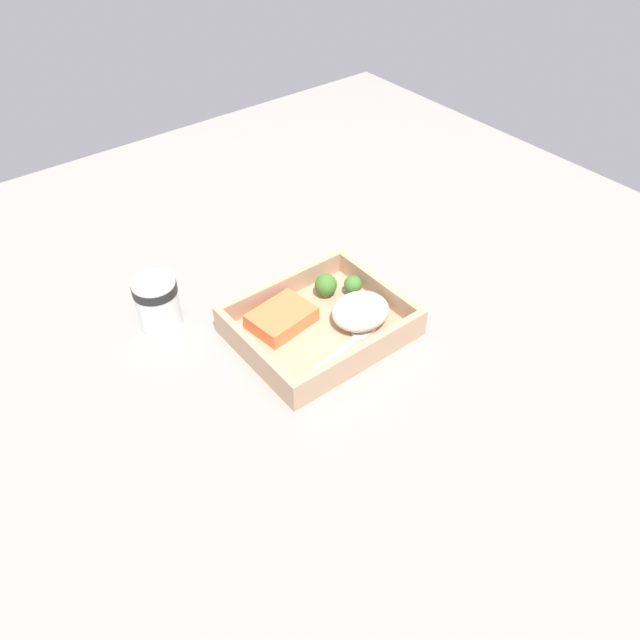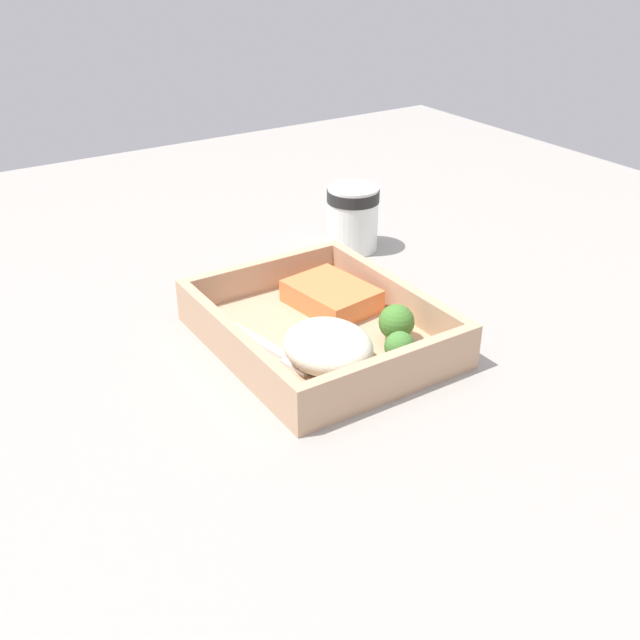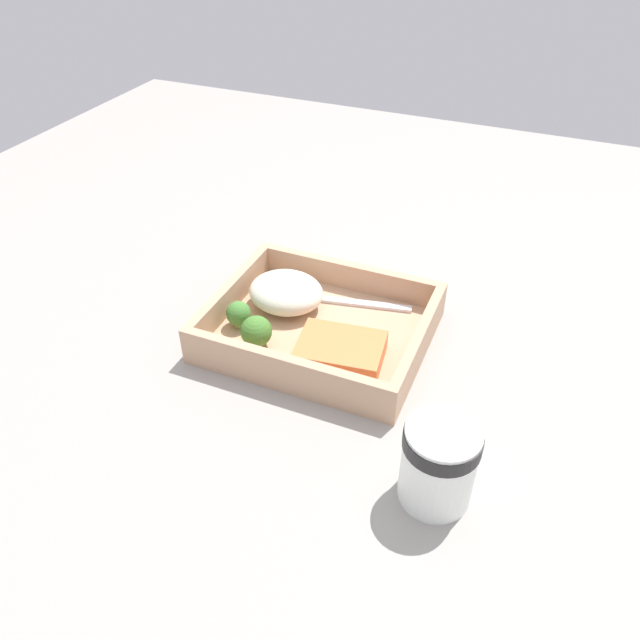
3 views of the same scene
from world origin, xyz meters
TOP-DOWN VIEW (x-y plane):
  - ground_plane at (0.00, 0.00)cm, footprint 160.00×160.00cm
  - takeout_tray at (0.00, 0.00)cm, footprint 25.81×21.19cm
  - tray_rim at (0.00, 0.00)cm, footprint 25.81×21.19cm
  - salmon_fillet at (-4.33, 4.31)cm, footprint 10.56×8.45cm
  - mashed_potatoes at (5.87, -2.86)cm, footprint 9.56×8.42cm
  - broccoli_floret_1 at (5.67, 5.67)cm, footprint 3.72×3.72cm
  - broccoli_floret_2 at (9.43, 3.17)cm, footprint 3.05×3.05cm
  - fork at (-0.45, -6.29)cm, footprint 15.81×4.74cm
  - paper_cup at (-18.85, 17.33)cm, footprint 6.95×6.95cm

SIDE VIEW (x-z plane):
  - ground_plane at x=0.00cm, z-range -2.00..0.00cm
  - takeout_tray at x=0.00cm, z-range 0.00..1.20cm
  - fork at x=-0.45cm, z-range 1.20..1.64cm
  - salmon_fillet at x=-4.33cm, z-range 1.20..3.79cm
  - tray_rim at x=0.00cm, z-range 1.20..4.83cm
  - broccoli_floret_2 at x=9.43cm, z-range 1.34..4.83cm
  - broccoli_floret_1 at x=5.67cm, z-range 1.29..5.33cm
  - mashed_potatoes at x=5.87cm, z-range 1.20..5.49cm
  - paper_cup at x=-18.85cm, z-range 0.51..9.19cm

